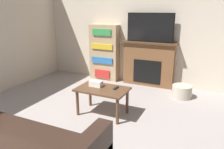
% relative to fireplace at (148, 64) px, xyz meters
% --- Properties ---
extents(wall_back, '(5.98, 0.06, 2.70)m').
position_rel_fireplace_xyz_m(wall_back, '(-0.29, 0.14, 0.83)').
color(wall_back, beige).
rests_on(wall_back, ground_plane).
extents(fireplace, '(1.28, 0.28, 1.03)m').
position_rel_fireplace_xyz_m(fireplace, '(0.00, 0.00, 0.00)').
color(fireplace, brown).
rests_on(fireplace, ground_plane).
extents(tv, '(1.06, 0.03, 0.64)m').
position_rel_fireplace_xyz_m(tv, '(0.00, -0.02, 0.83)').
color(tv, black).
rests_on(tv, fireplace).
extents(coffee_table, '(0.86, 0.54, 0.47)m').
position_rel_fireplace_xyz_m(coffee_table, '(-0.28, -1.81, -0.12)').
color(coffee_table, brown).
rests_on(coffee_table, ground_plane).
extents(tissue_box, '(0.22, 0.12, 0.10)m').
position_rel_fireplace_xyz_m(tissue_box, '(-0.43, -1.77, 0.00)').
color(tissue_box, white).
rests_on(tissue_box, coffee_table).
extents(remote_control, '(0.04, 0.15, 0.02)m').
position_rel_fireplace_xyz_m(remote_control, '(-0.07, -1.72, -0.04)').
color(remote_control, black).
rests_on(remote_control, coffee_table).
extents(bookshelf, '(0.74, 0.29, 1.39)m').
position_rel_fireplace_xyz_m(bookshelf, '(-1.15, -0.02, 0.17)').
color(bookshelf, tan).
rests_on(bookshelf, ground_plane).
extents(storage_basket, '(0.39, 0.39, 0.26)m').
position_rel_fireplace_xyz_m(storage_basket, '(0.85, -0.47, -0.39)').
color(storage_basket, '#BCB29E').
rests_on(storage_basket, ground_plane).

